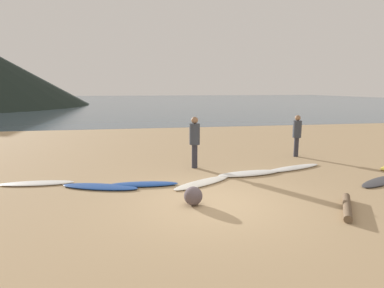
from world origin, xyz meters
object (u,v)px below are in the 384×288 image
(surfboard_6, at_px, (293,168))
(person_0, at_px, (297,132))
(person_1, at_px, (195,138))
(surfboard_3, at_px, (143,184))
(surfboard_2, at_px, (100,187))
(beach_rock_near, at_px, (193,196))
(driftwood_log, at_px, (347,207))
(surfboard_5, at_px, (249,173))
(surfboard_1, at_px, (37,183))
(surfboard_7, at_px, (381,181))
(surfboard_4, at_px, (202,183))

(surfboard_6, height_order, person_0, person_0)
(person_1, bearing_deg, surfboard_3, -134.24)
(surfboard_2, bearing_deg, person_1, 50.33)
(surfboard_3, bearing_deg, person_0, 30.25)
(beach_rock_near, bearing_deg, surfboard_3, 122.37)
(surfboard_3, bearing_deg, driftwood_log, -26.43)
(surfboard_2, relative_size, surfboard_5, 1.02)
(surfboard_6, relative_size, person_1, 1.36)
(surfboard_6, bearing_deg, surfboard_2, 170.92)
(surfboard_2, height_order, beach_rock_near, beach_rock_near)
(surfboard_1, relative_size, driftwood_log, 1.30)
(surfboard_3, relative_size, driftwood_log, 1.24)
(surfboard_2, xyz_separation_m, surfboard_7, (8.12, -0.91, -0.01))
(surfboard_3, height_order, surfboard_4, surfboard_3)
(surfboard_7, bearing_deg, surfboard_6, 106.78)
(surfboard_5, bearing_deg, surfboard_2, -179.86)
(surfboard_3, distance_m, beach_rock_near, 2.09)
(surfboard_6, bearing_deg, person_1, 148.34)
(surfboard_4, bearing_deg, person_0, 2.38)
(surfboard_5, height_order, person_1, person_1)
(surfboard_2, distance_m, surfboard_5, 4.61)
(surfboard_2, xyz_separation_m, person_1, (3.02, 1.80, 1.01))
(surfboard_4, height_order, person_1, person_1)
(person_0, relative_size, beach_rock_near, 3.78)
(surfboard_5, xyz_separation_m, surfboard_7, (3.54, -1.49, -0.02))
(beach_rock_near, bearing_deg, surfboard_7, 8.28)
(surfboard_3, relative_size, surfboard_7, 0.95)
(surfboard_1, xyz_separation_m, person_1, (4.85, 1.11, 1.02))
(surfboard_2, distance_m, person_0, 8.03)
(person_0, bearing_deg, surfboard_2, -3.57)
(surfboard_4, distance_m, surfboard_7, 5.29)
(person_0, bearing_deg, surfboard_7, 75.23)
(surfboard_2, xyz_separation_m, driftwood_log, (5.66, -2.76, 0.05))
(person_0, xyz_separation_m, driftwood_log, (-1.76, -5.67, -0.90))
(surfboard_1, distance_m, surfboard_6, 8.15)
(beach_rock_near, bearing_deg, surfboard_6, 34.76)
(surfboard_4, bearing_deg, person_1, 54.56)
(surfboard_2, bearing_deg, surfboard_5, 26.74)
(surfboard_1, height_order, surfboard_4, surfboard_1)
(beach_rock_near, bearing_deg, surfboard_1, 149.25)
(beach_rock_near, bearing_deg, driftwood_log, -16.49)
(person_1, distance_m, driftwood_log, 5.36)
(driftwood_log, bearing_deg, person_1, 120.06)
(person_1, height_order, driftwood_log, person_1)
(surfboard_4, xyz_separation_m, surfboard_6, (3.43, 1.14, 0.00))
(person_0, xyz_separation_m, beach_rock_near, (-5.12, -4.68, -0.77))
(surfboard_5, distance_m, beach_rock_near, 3.27)
(surfboard_1, distance_m, surfboard_7, 10.07)
(surfboard_3, xyz_separation_m, surfboard_7, (6.93, -0.91, -0.02))
(surfboard_2, bearing_deg, surfboard_4, 17.27)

